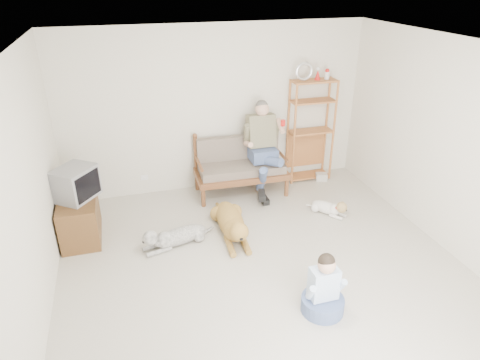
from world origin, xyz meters
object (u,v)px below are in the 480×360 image
object	(u,v)px
golden_retriever	(232,223)
loveseat	(240,165)
tv_stand	(79,218)
etagere	(311,130)

from	to	relation	value
golden_retriever	loveseat	bearing A→B (deg)	71.60
loveseat	tv_stand	size ratio (longest dim) A/B	1.69
etagere	golden_retriever	distance (m)	2.41
loveseat	tv_stand	distance (m)	2.64
loveseat	etagere	distance (m)	1.39
etagere	tv_stand	size ratio (longest dim) A/B	2.31
loveseat	etagere	size ratio (longest dim) A/B	0.73
loveseat	etagere	xyz separation A→B (m)	(1.32, 0.16, 0.43)
tv_stand	golden_retriever	xyz separation A→B (m)	(2.05, -0.53, -0.12)
loveseat	golden_retriever	xyz separation A→B (m)	(-0.48, -1.26, -0.31)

